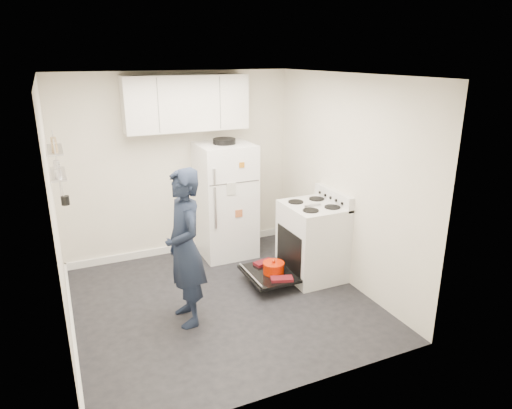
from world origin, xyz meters
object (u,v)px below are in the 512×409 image
electric_range (311,242)px  open_oven_door (271,271)px  person (185,248)px  refrigerator (226,200)px

electric_range → open_oven_door: (-0.57, -0.01, -0.29)m
person → electric_range: bearing=100.1°
open_oven_door → refrigerator: size_ratio=0.43×
electric_range → refrigerator: refrigerator is taller
refrigerator → person: bearing=-124.2°
open_oven_door → person: bearing=-163.6°
person → refrigerator: bearing=144.4°
open_oven_door → person: (-1.14, -0.34, 0.65)m
electric_range → open_oven_door: 0.64m
electric_range → person: size_ratio=0.67×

